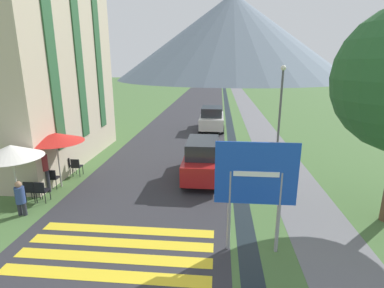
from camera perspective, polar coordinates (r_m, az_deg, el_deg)
ground_plane at (r=23.22m, az=4.39°, el=2.52°), size 160.00×160.00×0.00m
road at (r=33.16m, az=0.34°, el=6.45°), size 6.40×60.00×0.01m
footpath at (r=33.21m, az=10.95°, el=6.18°), size 2.20×60.00×0.01m
drainage_channel at (r=33.05m, az=6.79°, el=6.31°), size 0.60×60.00×0.00m
crosswalk_marking at (r=9.23m, az=-14.10°, el=-18.99°), size 5.44×2.54×0.01m
mountain_distant at (r=96.48m, az=7.64°, el=19.51°), size 69.18×69.18×24.65m
hotel_building at (r=17.58m, az=-29.60°, el=16.93°), size 6.04×9.40×11.54m
road_sign at (r=8.16m, az=12.03°, el=-7.02°), size 2.17×0.11×3.17m
parked_car_near at (r=13.60m, az=2.07°, el=-2.79°), size 1.71×4.10×1.82m
parked_car_far at (r=23.37m, az=3.79°, el=4.90°), size 1.90×4.13×1.82m
cafe_chair_far_right at (r=15.23m, az=-22.69°, el=-3.57°), size 0.40×0.40×0.85m
cafe_chair_far_left at (r=14.87m, az=-21.17°, el=-3.86°), size 0.40×0.40×0.85m
cafe_chair_near_right at (r=12.68m, az=-26.78°, el=-7.80°), size 0.40×0.40×0.85m
cafe_chair_near_left at (r=12.89m, az=-28.38°, el=-7.63°), size 0.40×0.40×0.85m
cafe_chair_middle at (r=13.82m, az=-25.00°, el=-5.72°), size 0.40×0.40×0.85m
cafe_umbrella_front_white at (r=12.00m, az=-31.23°, el=-1.19°), size 2.09×2.09×2.41m
cafe_umbrella_middle_red at (r=13.44m, az=-24.53°, el=1.14°), size 2.24×2.24×2.35m
person_seated_far at (r=11.94m, az=-29.91°, el=-8.69°), size 0.32×0.32×1.25m
person_standing_terrace at (r=13.44m, az=-26.32°, el=-4.09°), size 0.32×0.32×1.78m
streetlamp at (r=17.03m, az=16.53°, el=7.39°), size 0.28×0.28×4.98m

